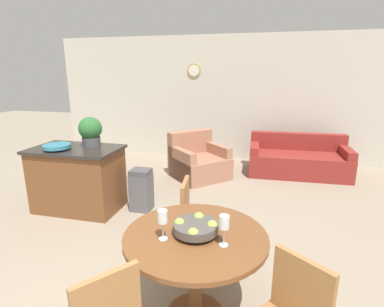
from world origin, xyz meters
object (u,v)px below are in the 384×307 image
trash_bin (141,190)px  couch (298,160)px  kitchen_island (78,179)px  teal_bowl (57,146)px  wine_glass_left (163,218)px  fruit_bowl (196,227)px  wine_glass_right (224,223)px  dining_table (195,254)px  potted_plant (90,131)px  dining_chair_far_side (197,217)px  armchair (198,162)px

trash_bin → couch: 3.19m
kitchen_island → teal_bowl: size_ratio=3.38×
couch → kitchen_island: bearing=-145.2°
wine_glass_left → fruit_bowl: bearing=29.2°
wine_glass_right → couch: (0.91, 4.02, -0.64)m
dining_table → potted_plant: bearing=137.7°
wine_glass_left → dining_table: bearing=29.0°
kitchen_island → couch: (3.20, 2.36, -0.19)m
dining_chair_far_side → teal_bowl: size_ratio=2.41×
fruit_bowl → couch: size_ratio=0.18×
potted_plant → couch: potted_plant is taller
dining_chair_far_side → trash_bin: (-1.03, 0.98, -0.18)m
fruit_bowl → wine_glass_right: size_ratio=1.49×
teal_bowl → trash_bin: size_ratio=0.60×
dining_table → potted_plant: size_ratio=2.63×
dining_chair_far_side → kitchen_island: size_ratio=0.71×
fruit_bowl → couch: (1.13, 3.93, -0.53)m
dining_table → couch: 4.10m
trash_bin → couch: couch is taller
wine_glass_right → couch: 4.17m
kitchen_island → armchair: size_ratio=0.97×
dining_chair_far_side → wine_glass_right: bearing=17.5°
kitchen_island → couch: kitchen_island is taller
dining_table → couch: size_ratio=0.58×
dining_chair_far_side → kitchen_island: 2.07m
armchair → wine_glass_left: bearing=-126.7°
wine_glass_right → teal_bowl: 2.89m
dining_chair_far_side → wine_glass_right: size_ratio=3.84×
wine_glass_left → trash_bin: (-0.97, 1.86, -0.61)m
wine_glass_left → potted_plant: potted_plant is taller
teal_bowl → kitchen_island: bearing=40.1°
trash_bin → armchair: (0.48, 1.56, -0.01)m
fruit_bowl → wine_glass_left: bearing=-150.8°
couch → armchair: (-1.83, -0.63, 0.02)m
dining_chair_far_side → couch: size_ratio=0.47×
wine_glass_left → armchair: (-0.49, 3.42, -0.62)m
kitchen_island → couch: 3.98m
teal_bowl → wine_glass_left: bearing=-37.3°
dining_table → kitchen_island: 2.60m
dining_table → potted_plant: (-1.91, 1.74, 0.54)m
kitchen_island → trash_bin: size_ratio=2.02×
dining_chair_far_side → armchair: (-0.54, 2.54, -0.20)m
teal_bowl → trash_bin: teal_bowl is taller
potted_plant → trash_bin: bearing=-0.4°
fruit_bowl → kitchen_island: bearing=142.8°
dining_table → trash_bin: (-1.19, 1.74, -0.28)m
wine_glass_right → armchair: 3.58m
dining_table → couch: couch is taller
dining_table → teal_bowl: (-2.24, 1.42, 0.38)m
dining_table → fruit_bowl: 0.23m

